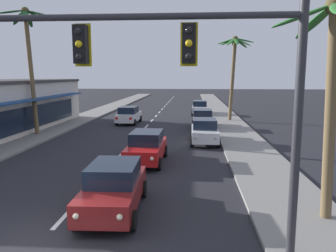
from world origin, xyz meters
The scene contains 14 objects.
ground_plane centered at (0.00, 0.00, 0.00)m, with size 220.00×220.00×0.00m, color #232328.
sidewalk_right centered at (7.80, 20.00, 0.07)m, with size 3.20×110.00×0.14m, color gray.
sidewalk_left centered at (-7.80, 20.00, 0.07)m, with size 3.20×110.00×0.14m, color gray.
lane_markings centered at (0.44, 19.18, 0.00)m, with size 4.28×86.24×0.01m.
traffic_signal_mast centered at (3.20, -0.07, 4.92)m, with size 10.64×0.41×6.90m.
sedan_lead_at_stop_bar centered at (1.55, 2.65, 0.85)m, with size 2.05×4.49×1.68m.
sedan_third_in_queue centered at (1.78, 9.28, 0.85)m, with size 2.03×4.48×1.68m.
sedan_oncoming_far centered at (-1.98, 23.76, 0.85)m, with size 2.08×4.50×1.68m.
sedan_parked_nearest_kerb centered at (5.13, 31.90, 0.85)m, with size 1.99×4.47×1.68m.
sedan_parked_mid_kerb centered at (5.17, 21.38, 0.85)m, with size 2.04×4.49×1.68m.
sedan_parked_far_kerb centered at (5.09, 14.77, 0.85)m, with size 1.97×4.46×1.68m.
palm_left_second centered at (-8.20, 16.71, 6.91)m, with size 3.74×3.59×9.75m.
palm_right_nearest centered at (8.48, 2.35, 5.02)m, with size 3.73×3.56×7.02m.
palm_right_third centered at (8.36, 26.23, 6.10)m, with size 3.72×3.64×8.60m.
Camera 1 is at (4.24, -8.18, 4.67)m, focal length 35.48 mm.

